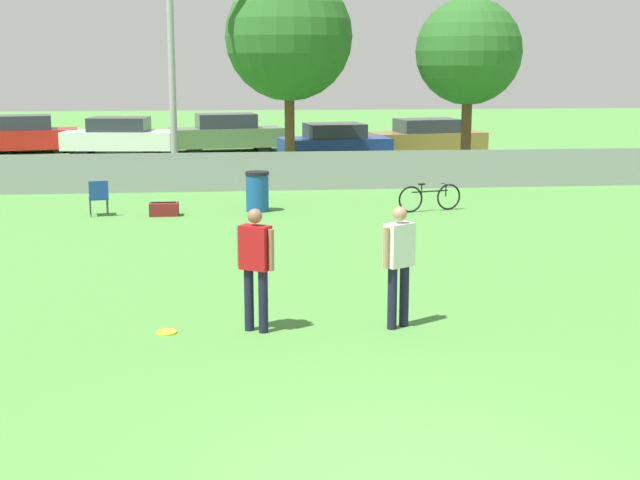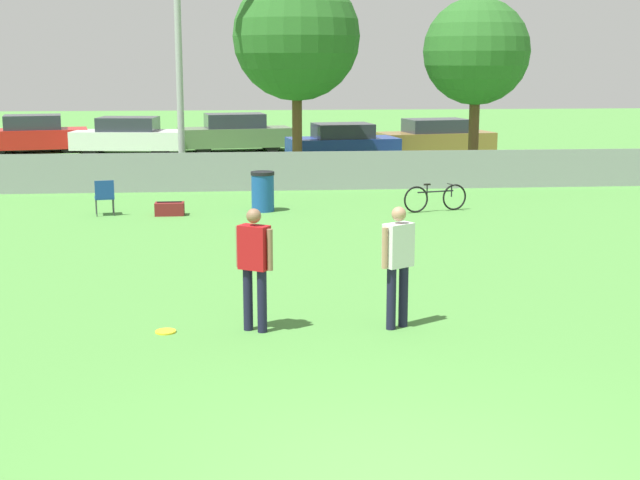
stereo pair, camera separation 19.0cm
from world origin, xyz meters
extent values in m
cube|color=gray|center=(0.00, 18.00, 0.55)|extent=(26.94, 0.03, 1.10)
cylinder|color=#9E9EA3|center=(-3.07, 19.74, 4.86)|extent=(0.20, 0.20, 9.73)
cylinder|color=brown|center=(0.51, 21.74, 1.43)|extent=(0.32, 0.32, 2.85)
sphere|color=#286023|center=(0.51, 21.74, 4.37)|extent=(4.04, 4.04, 4.04)
cylinder|color=brown|center=(5.90, 20.17, 1.34)|extent=(0.32, 0.32, 2.68)
sphere|color=#286023|center=(5.90, 20.17, 3.90)|extent=(3.26, 3.26, 3.26)
cylinder|color=#191933|center=(-1.27, 4.71, 0.43)|extent=(0.13, 0.13, 0.87)
cylinder|color=#191933|center=(-1.09, 4.59, 0.43)|extent=(0.13, 0.13, 0.87)
cube|color=#B21419|center=(-1.18, 4.65, 1.17)|extent=(0.46, 0.40, 0.60)
sphere|color=#8C664C|center=(-1.18, 4.65, 1.59)|extent=(0.20, 0.20, 0.20)
cylinder|color=#8C664C|center=(-1.39, 4.78, 1.15)|extent=(0.08, 0.08, 0.56)
cylinder|color=#8C664C|center=(-0.98, 4.53, 1.15)|extent=(0.08, 0.08, 0.56)
cylinder|color=#191933|center=(0.67, 4.57, 0.43)|extent=(0.13, 0.13, 0.87)
cylinder|color=#191933|center=(0.86, 4.69, 0.43)|extent=(0.13, 0.13, 0.87)
cube|color=silver|center=(0.77, 4.63, 1.17)|extent=(0.46, 0.40, 0.60)
sphere|color=tan|center=(0.77, 4.63, 1.59)|extent=(0.20, 0.20, 0.20)
cylinder|color=tan|center=(0.56, 4.50, 1.15)|extent=(0.08, 0.08, 0.56)
cylinder|color=tan|center=(0.97, 4.76, 1.15)|extent=(0.08, 0.08, 0.56)
cylinder|color=yellow|center=(-2.40, 4.69, 0.01)|extent=(0.28, 0.28, 0.03)
torus|color=yellow|center=(-2.40, 4.69, 0.01)|extent=(0.28, 0.28, 0.03)
cylinder|color=#333338|center=(-4.43, 14.55, 0.20)|extent=(0.02, 0.02, 0.39)
cylinder|color=#333338|center=(-4.82, 14.47, 0.20)|extent=(0.02, 0.02, 0.39)
cylinder|color=#333338|center=(-4.35, 14.16, 0.20)|extent=(0.02, 0.02, 0.39)
cylinder|color=#333338|center=(-4.74, 14.09, 0.20)|extent=(0.02, 0.02, 0.39)
cube|color=navy|center=(-4.58, 14.32, 0.41)|extent=(0.52, 0.52, 0.03)
cube|color=navy|center=(-4.54, 14.11, 0.64)|extent=(0.44, 0.11, 0.43)
torus|color=black|center=(2.88, 13.96, 0.32)|extent=(0.64, 0.21, 0.65)
torus|color=black|center=(3.89, 14.24, 0.32)|extent=(0.64, 0.21, 0.65)
cylinder|color=black|center=(3.39, 14.10, 0.49)|extent=(0.94, 0.29, 0.04)
cylinder|color=black|center=(3.16, 14.04, 0.49)|extent=(0.03, 0.03, 0.33)
cylinder|color=black|center=(3.81, 14.21, 0.49)|extent=(0.03, 0.03, 0.30)
cube|color=black|center=(3.16, 14.04, 0.68)|extent=(0.17, 0.10, 0.04)
cylinder|color=black|center=(3.81, 14.21, 0.64)|extent=(0.14, 0.43, 0.03)
cylinder|color=#194C99|center=(-0.81, 14.51, 0.45)|extent=(0.55, 0.55, 0.89)
cylinder|color=black|center=(-0.81, 14.51, 0.93)|extent=(0.58, 0.58, 0.08)
cube|color=maroon|center=(-3.04, 14.12, 0.15)|extent=(0.68, 0.38, 0.31)
cube|color=black|center=(-3.04, 14.12, 0.32)|extent=(0.58, 0.04, 0.02)
cylinder|color=black|center=(-8.47, 30.78, 0.30)|extent=(0.62, 0.29, 0.60)
cylinder|color=black|center=(-8.18, 29.21, 0.30)|extent=(0.62, 0.29, 0.60)
cylinder|color=black|center=(-11.03, 30.29, 0.30)|extent=(0.62, 0.29, 0.60)
cube|color=red|center=(-9.60, 29.75, 0.55)|extent=(4.46, 2.57, 0.75)
cube|color=#2D333D|center=(-9.60, 29.75, 1.21)|extent=(2.44, 1.98, 0.57)
cylinder|color=black|center=(-4.29, 29.28, 0.33)|extent=(0.67, 0.25, 0.66)
cylinder|color=black|center=(-4.47, 27.74, 0.33)|extent=(0.67, 0.25, 0.66)
cylinder|color=black|center=(-6.93, 29.59, 0.33)|extent=(0.67, 0.25, 0.66)
cylinder|color=black|center=(-7.11, 28.04, 0.33)|extent=(0.67, 0.25, 0.66)
cube|color=white|center=(-5.70, 28.66, 0.56)|extent=(4.46, 2.25, 0.71)
cube|color=#2D333D|center=(-5.70, 28.66, 1.18)|extent=(2.40, 1.81, 0.53)
cylinder|color=black|center=(-0.27, 30.23, 0.33)|extent=(0.69, 0.29, 0.67)
cylinder|color=black|center=(-0.04, 28.77, 0.33)|extent=(0.69, 0.29, 0.67)
cylinder|color=black|center=(-3.01, 29.78, 0.33)|extent=(0.69, 0.29, 0.67)
cylinder|color=black|center=(-2.78, 28.33, 0.33)|extent=(0.69, 0.29, 0.67)
cube|color=#59724C|center=(-1.53, 29.28, 0.58)|extent=(4.69, 2.39, 0.76)
cube|color=#2D333D|center=(-1.53, 29.28, 1.24)|extent=(2.54, 1.85, 0.57)
cylinder|color=black|center=(3.46, 25.98, 0.32)|extent=(0.65, 0.27, 0.63)
cylinder|color=black|center=(3.68, 24.41, 0.32)|extent=(0.65, 0.27, 0.63)
cylinder|color=black|center=(1.05, 25.63, 0.32)|extent=(0.65, 0.27, 0.63)
cylinder|color=black|center=(1.28, 24.07, 0.32)|extent=(0.65, 0.27, 0.63)
cube|color=navy|center=(2.37, 25.02, 0.54)|extent=(4.13, 2.34, 0.69)
cube|color=#2D333D|center=(2.37, 25.02, 1.14)|extent=(2.24, 1.86, 0.51)
cylinder|color=black|center=(7.44, 28.02, 0.33)|extent=(0.69, 0.29, 0.67)
cylinder|color=black|center=(7.71, 26.52, 0.33)|extent=(0.69, 0.29, 0.67)
cylinder|color=black|center=(4.75, 27.55, 0.33)|extent=(0.69, 0.29, 0.67)
cylinder|color=black|center=(5.01, 26.04, 0.33)|extent=(0.69, 0.29, 0.67)
cube|color=olive|center=(6.23, 27.03, 0.56)|extent=(4.65, 2.49, 0.68)
cube|color=#2D333D|center=(6.23, 27.03, 1.15)|extent=(2.53, 1.91, 0.51)
camera|label=1|loc=(-1.54, -7.01, 3.62)|focal=50.00mm
camera|label=2|loc=(-1.35, -7.03, 3.62)|focal=50.00mm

